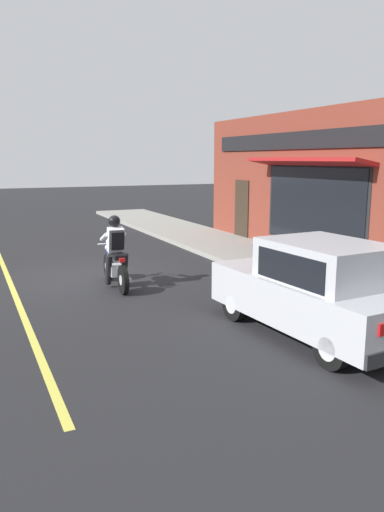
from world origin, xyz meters
TOP-DOWN VIEW (x-y plane):
  - ground_plane at (0.00, 0.00)m, footprint 80.00×80.00m
  - sidewalk_curb at (4.95, 3.00)m, footprint 2.60×22.00m
  - lane_stripe at (-1.80, 3.00)m, footprint 0.12×19.80m
  - storefront_building at (6.48, 0.61)m, footprint 1.25×9.80m
  - motorcycle_with_rider at (0.34, -1.22)m, footprint 0.56×2.02m
  - car_hatchback at (2.41, -5.61)m, footprint 1.88×3.88m
  - trash_bin at (4.25, -3.75)m, footprint 0.56×0.56m
  - traffic_cone at (5.85, -1.34)m, footprint 0.36×0.36m

SIDE VIEW (x-z plane):
  - ground_plane at x=0.00m, z-range 0.00..0.00m
  - lane_stripe at x=-1.80m, z-range 0.00..0.01m
  - sidewalk_curb at x=4.95m, z-range 0.00..0.14m
  - traffic_cone at x=5.85m, z-range 0.13..0.73m
  - trash_bin at x=4.25m, z-range 0.15..1.13m
  - motorcycle_with_rider at x=0.34m, z-range -0.13..1.49m
  - car_hatchback at x=2.41m, z-range -0.02..1.55m
  - storefront_building at x=6.48m, z-range 0.01..4.21m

